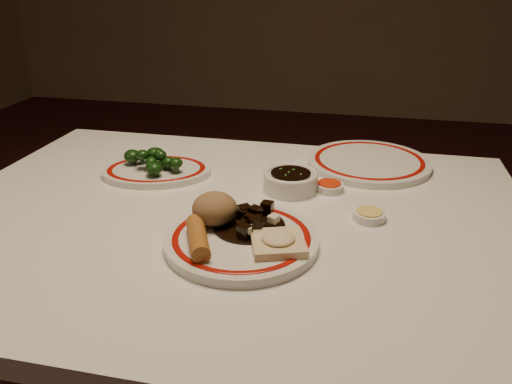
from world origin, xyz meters
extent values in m
cube|color=white|center=(0.00, 0.00, 0.73)|extent=(1.20, 0.90, 0.04)
cylinder|color=black|center=(-0.54, 0.39, 0.35)|extent=(0.06, 0.06, 0.71)
cylinder|color=black|center=(0.54, 0.39, 0.35)|extent=(0.06, 0.06, 0.71)
cylinder|color=silver|center=(0.06, -0.11, 0.76)|extent=(0.32, 0.32, 0.02)
torus|color=#991007|center=(0.06, -0.11, 0.77)|extent=(0.28, 0.28, 0.00)
ellipsoid|color=#926A45|center=(0.00, -0.08, 0.80)|extent=(0.08, 0.08, 0.06)
cylinder|color=#B26F2B|center=(-0.01, -0.16, 0.78)|extent=(0.08, 0.12, 0.03)
cube|color=beige|center=(0.13, -0.14, 0.78)|extent=(0.11, 0.11, 0.01)
ellipsoid|color=beige|center=(0.13, -0.14, 0.79)|extent=(0.06, 0.06, 0.02)
cylinder|color=black|center=(0.06, -0.08, 0.77)|extent=(0.13, 0.13, 0.00)
cube|color=black|center=(0.05, -0.09, 0.78)|extent=(0.02, 0.02, 0.02)
cube|color=black|center=(0.06, -0.08, 0.78)|extent=(0.02, 0.02, 0.02)
cube|color=black|center=(0.05, -0.05, 0.78)|extent=(0.03, 0.03, 0.02)
cube|color=black|center=(0.08, -0.03, 0.79)|extent=(0.02, 0.02, 0.02)
cube|color=black|center=(0.01, -0.09, 0.79)|extent=(0.02, 0.02, 0.02)
cube|color=black|center=(0.08, -0.10, 0.79)|extent=(0.03, 0.03, 0.02)
cube|color=black|center=(0.07, -0.06, 0.79)|extent=(0.03, 0.03, 0.02)
cube|color=black|center=(0.08, -0.09, 0.78)|extent=(0.03, 0.03, 0.02)
cube|color=black|center=(0.06, -0.12, 0.78)|extent=(0.03, 0.03, 0.02)
cube|color=black|center=(0.06, -0.08, 0.79)|extent=(0.02, 0.02, 0.01)
cube|color=black|center=(0.07, -0.08, 0.78)|extent=(0.02, 0.02, 0.01)
cube|color=black|center=(0.07, -0.10, 0.78)|extent=(0.02, 0.02, 0.01)
cube|color=black|center=(0.05, -0.06, 0.78)|extent=(0.02, 0.02, 0.02)
cube|color=black|center=(0.05, -0.06, 0.78)|extent=(0.02, 0.02, 0.02)
cube|color=beige|center=(0.11, -0.08, 0.79)|extent=(0.02, 0.02, 0.01)
cube|color=beige|center=(0.07, -0.12, 0.79)|extent=(0.02, 0.02, 0.01)
torus|color=#991007|center=(-0.22, 0.16, 0.77)|extent=(0.27, 0.27, 0.00)
cylinder|color=#23471C|center=(-0.22, 0.18, 0.77)|extent=(0.01, 0.01, 0.01)
ellipsoid|color=#11360D|center=(-0.22, 0.18, 0.79)|extent=(0.03, 0.03, 0.03)
cylinder|color=#23471C|center=(-0.22, 0.17, 0.77)|extent=(0.01, 0.01, 0.01)
ellipsoid|color=#11360D|center=(-0.22, 0.17, 0.79)|extent=(0.03, 0.03, 0.02)
cylinder|color=#23471C|center=(-0.19, 0.16, 0.77)|extent=(0.01, 0.01, 0.01)
ellipsoid|color=#11360D|center=(-0.19, 0.16, 0.79)|extent=(0.03, 0.03, 0.02)
cylinder|color=#23471C|center=(-0.21, 0.12, 0.77)|extent=(0.01, 0.01, 0.01)
ellipsoid|color=#11360D|center=(-0.21, 0.12, 0.79)|extent=(0.03, 0.03, 0.02)
cylinder|color=#23471C|center=(-0.20, 0.16, 0.77)|extent=(0.01, 0.01, 0.01)
ellipsoid|color=#11360D|center=(-0.20, 0.16, 0.78)|extent=(0.03, 0.03, 0.02)
cylinder|color=#23471C|center=(-0.29, 0.18, 0.77)|extent=(0.01, 0.01, 0.01)
ellipsoid|color=#11360D|center=(-0.29, 0.18, 0.79)|extent=(0.04, 0.04, 0.03)
cylinder|color=#23471C|center=(-0.22, 0.15, 0.77)|extent=(0.01, 0.01, 0.01)
ellipsoid|color=#11360D|center=(-0.22, 0.15, 0.79)|extent=(0.03, 0.03, 0.02)
cylinder|color=#23471C|center=(-0.23, 0.18, 0.77)|extent=(0.01, 0.01, 0.01)
ellipsoid|color=#11360D|center=(-0.23, 0.18, 0.79)|extent=(0.03, 0.03, 0.03)
cylinder|color=#23471C|center=(-0.22, 0.16, 0.77)|extent=(0.01, 0.01, 0.01)
ellipsoid|color=#11360D|center=(-0.22, 0.16, 0.78)|extent=(0.03, 0.03, 0.02)
cylinder|color=#23471C|center=(-0.23, 0.19, 0.77)|extent=(0.01, 0.01, 0.01)
ellipsoid|color=#11360D|center=(-0.23, 0.19, 0.79)|extent=(0.04, 0.04, 0.03)
cylinder|color=#23471C|center=(-0.23, 0.19, 0.77)|extent=(0.01, 0.01, 0.01)
ellipsoid|color=#11360D|center=(-0.23, 0.19, 0.78)|extent=(0.03, 0.03, 0.03)
cylinder|color=#23471C|center=(-0.27, 0.18, 0.77)|extent=(0.01, 0.01, 0.01)
ellipsoid|color=#11360D|center=(-0.27, 0.18, 0.79)|extent=(0.03, 0.03, 0.02)
cylinder|color=#23471C|center=(-0.21, 0.16, 0.77)|extent=(0.01, 0.01, 0.01)
ellipsoid|color=#11360D|center=(-0.21, 0.16, 0.78)|extent=(0.03, 0.03, 0.02)
cylinder|color=#23471C|center=(-0.20, 0.12, 0.77)|extent=(0.01, 0.01, 0.01)
ellipsoid|color=#11360D|center=(-0.20, 0.12, 0.78)|extent=(0.04, 0.04, 0.03)
cylinder|color=#23471C|center=(-0.23, 0.17, 0.77)|extent=(0.01, 0.01, 0.01)
ellipsoid|color=#11360D|center=(-0.23, 0.17, 0.78)|extent=(0.03, 0.03, 0.02)
cylinder|color=#23471C|center=(-0.16, 0.15, 0.77)|extent=(0.01, 0.01, 0.01)
ellipsoid|color=#11360D|center=(-0.16, 0.15, 0.79)|extent=(0.03, 0.03, 0.03)
ellipsoid|color=#11360D|center=(-0.25, 0.15, 0.80)|extent=(0.02, 0.02, 0.02)
ellipsoid|color=#11360D|center=(-0.25, 0.15, 0.80)|extent=(0.03, 0.03, 0.02)
ellipsoid|color=#11360D|center=(-0.23, 0.19, 0.79)|extent=(0.03, 0.03, 0.02)
ellipsoid|color=#11360D|center=(-0.21, 0.16, 0.80)|extent=(0.03, 0.03, 0.02)
ellipsoid|color=#11360D|center=(-0.21, 0.16, 0.80)|extent=(0.02, 0.02, 0.02)
ellipsoid|color=#11360D|center=(-0.23, 0.17, 0.80)|extent=(0.04, 0.04, 0.03)
cylinder|color=silver|center=(0.10, 0.14, 0.77)|extent=(0.12, 0.12, 0.04)
cylinder|color=black|center=(0.10, 0.14, 0.79)|extent=(0.09, 0.09, 0.00)
cylinder|color=silver|center=(0.19, 0.16, 0.76)|extent=(0.06, 0.06, 0.02)
cylinder|color=red|center=(0.19, 0.16, 0.77)|extent=(0.05, 0.05, 0.00)
cylinder|color=silver|center=(0.28, 0.04, 0.76)|extent=(0.06, 0.06, 0.02)
cylinder|color=#EBCE60|center=(0.28, 0.04, 0.77)|extent=(0.05, 0.05, 0.00)
cylinder|color=silver|center=(0.27, 0.33, 0.76)|extent=(0.40, 0.40, 0.02)
torus|color=#991007|center=(0.27, 0.33, 0.77)|extent=(0.34, 0.34, 0.00)
camera|label=1|loc=(0.25, -0.86, 1.20)|focal=35.00mm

